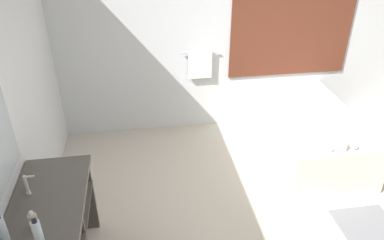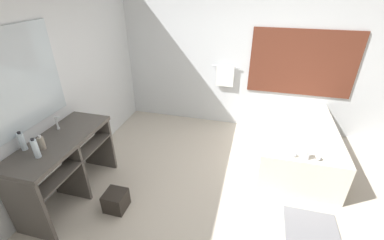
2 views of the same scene
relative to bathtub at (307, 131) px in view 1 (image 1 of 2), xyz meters
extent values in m
plane|color=beige|center=(-0.97, -1.28, -0.33)|extent=(16.00, 16.00, 0.00)
cube|color=silver|center=(-0.97, 0.95, 1.02)|extent=(7.40, 0.06, 2.70)
cube|color=brown|center=(0.00, 0.90, 0.97)|extent=(1.70, 0.02, 1.10)
cylinder|color=silver|center=(-1.27, 0.88, 0.82)|extent=(0.50, 0.02, 0.02)
cube|color=white|center=(-1.27, 0.87, 0.65)|extent=(0.32, 0.04, 0.40)
cube|color=#4C4742|center=(-2.87, -1.57, 0.53)|extent=(0.57, 1.34, 0.05)
cube|color=#4C4742|center=(-2.87, -1.57, 0.28)|extent=(0.54, 1.27, 0.02)
cylinder|color=white|center=(-2.87, -1.37, 0.50)|extent=(0.39, 0.39, 0.12)
cube|color=#4C4742|center=(-2.87, -0.92, 0.09)|extent=(0.52, 0.04, 0.83)
cylinder|color=white|center=(-2.83, -1.24, 0.35)|extent=(0.13, 0.37, 0.13)
cylinder|color=silver|center=(-3.03, -1.37, 0.57)|extent=(0.04, 0.04, 0.02)
cylinder|color=silver|center=(-3.03, -1.37, 0.66)|extent=(0.02, 0.02, 0.16)
cube|color=silver|center=(-2.99, -1.37, 0.73)|extent=(0.07, 0.01, 0.01)
cube|color=silver|center=(0.00, 0.00, -0.03)|extent=(1.07, 1.82, 0.59)
ellipsoid|color=white|center=(0.00, 0.00, 0.12)|extent=(0.77, 1.31, 0.30)
cube|color=silver|center=(0.00, -0.81, 0.33)|extent=(0.04, 0.07, 0.12)
sphere|color=silver|center=(-0.14, -0.81, 0.30)|extent=(0.06, 0.06, 0.06)
sphere|color=silver|center=(0.14, -0.81, 0.30)|extent=(0.06, 0.06, 0.06)
cylinder|color=silver|center=(-2.84, -1.91, 0.66)|extent=(0.06, 0.06, 0.21)
cylinder|color=black|center=(-2.84, -1.91, 0.78)|extent=(0.03, 0.03, 0.02)
cylinder|color=silver|center=(-3.08, -1.84, 0.66)|extent=(0.06, 0.06, 0.21)
cylinder|color=gray|center=(-2.90, -1.77, 0.63)|extent=(0.06, 0.06, 0.14)
cylinder|color=silver|center=(-2.90, -1.77, 0.72)|extent=(0.03, 0.03, 0.03)
cube|color=slate|center=(0.11, -1.43, -0.32)|extent=(0.59, 0.69, 0.02)
camera|label=1|loc=(-2.09, -3.80, 2.57)|focal=35.00mm
camera|label=2|loc=(-0.72, -3.61, 2.20)|focal=24.00mm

